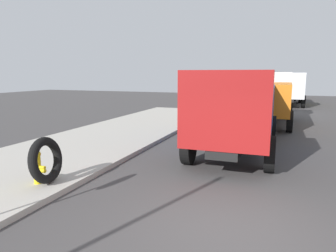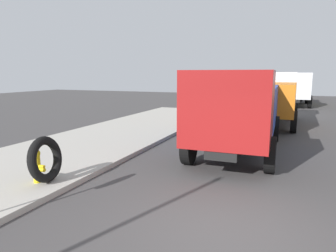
{
  "view_description": "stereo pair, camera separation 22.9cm",
  "coord_description": "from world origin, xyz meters",
  "px_view_note": "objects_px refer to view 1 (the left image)",
  "views": [
    {
      "loc": [
        -5.31,
        -0.85,
        2.9
      ],
      "look_at": [
        3.31,
        2.43,
        1.31
      ],
      "focal_mm": 32.48,
      "sensor_mm": 36.0,
      "label": 1
    },
    {
      "loc": [
        -5.22,
        -1.06,
        2.9
      ],
      "look_at": [
        3.31,
        2.43,
        1.31
      ],
      "focal_mm": 32.48,
      "sensor_mm": 36.0,
      "label": 2
    }
  ],
  "objects_px": {
    "fire_hydrant": "(37,166)",
    "dump_truck_gray": "(283,85)",
    "loose_tire": "(46,160)",
    "dump_truck_blue": "(237,109)",
    "dump_truck_orange": "(268,96)",
    "dump_truck_yellow": "(288,88)"
  },
  "relations": [
    {
      "from": "fire_hydrant",
      "to": "dump_truck_gray",
      "type": "distance_m",
      "value": 32.81
    },
    {
      "from": "fire_hydrant",
      "to": "loose_tire",
      "type": "bearing_deg",
      "value": -62.51
    },
    {
      "from": "dump_truck_blue",
      "to": "dump_truck_orange",
      "type": "distance_m",
      "value": 7.47
    },
    {
      "from": "dump_truck_orange",
      "to": "dump_truck_gray",
      "type": "bearing_deg",
      "value": -2.0
    },
    {
      "from": "dump_truck_orange",
      "to": "dump_truck_gray",
      "type": "xyz_separation_m",
      "value": [
        19.29,
        -0.67,
        0.0
      ]
    },
    {
      "from": "fire_hydrant",
      "to": "dump_truck_yellow",
      "type": "relative_size",
      "value": 0.12
    },
    {
      "from": "dump_truck_blue",
      "to": "dump_truck_gray",
      "type": "xyz_separation_m",
      "value": [
        26.73,
        -1.39,
        0.0
      ]
    },
    {
      "from": "loose_tire",
      "to": "dump_truck_blue",
      "type": "relative_size",
      "value": 0.17
    },
    {
      "from": "dump_truck_blue",
      "to": "dump_truck_gray",
      "type": "relative_size",
      "value": 1.01
    },
    {
      "from": "dump_truck_yellow",
      "to": "dump_truck_orange",
      "type": "bearing_deg",
      "value": 174.25
    },
    {
      "from": "dump_truck_blue",
      "to": "dump_truck_yellow",
      "type": "distance_m",
      "value": 19.39
    },
    {
      "from": "dump_truck_blue",
      "to": "dump_truck_yellow",
      "type": "xyz_separation_m",
      "value": [
        19.3,
        -1.91,
        0.0
      ]
    },
    {
      "from": "dump_truck_orange",
      "to": "dump_truck_yellow",
      "type": "relative_size",
      "value": 1.0
    },
    {
      "from": "dump_truck_gray",
      "to": "fire_hydrant",
      "type": "bearing_deg",
      "value": 170.32
    },
    {
      "from": "fire_hydrant",
      "to": "dump_truck_blue",
      "type": "xyz_separation_m",
      "value": [
        5.6,
        -4.12,
        1.0
      ]
    },
    {
      "from": "fire_hydrant",
      "to": "dump_truck_gray",
      "type": "relative_size",
      "value": 0.12
    },
    {
      "from": "dump_truck_yellow",
      "to": "dump_truck_gray",
      "type": "bearing_deg",
      "value": 4.01
    },
    {
      "from": "dump_truck_gray",
      "to": "loose_tire",
      "type": "bearing_deg",
      "value": 170.63
    },
    {
      "from": "dump_truck_blue",
      "to": "dump_truck_gray",
      "type": "height_order",
      "value": "same"
    },
    {
      "from": "fire_hydrant",
      "to": "dump_truck_blue",
      "type": "height_order",
      "value": "dump_truck_blue"
    },
    {
      "from": "loose_tire",
      "to": "dump_truck_blue",
      "type": "xyz_separation_m",
      "value": [
        5.5,
        -3.93,
        0.86
      ]
    },
    {
      "from": "dump_truck_blue",
      "to": "dump_truck_orange",
      "type": "relative_size",
      "value": 1.0
    }
  ]
}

